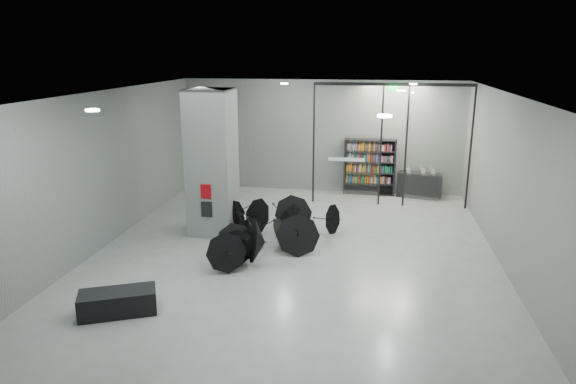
% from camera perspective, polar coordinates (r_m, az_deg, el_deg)
% --- Properties ---
extents(room, '(14.00, 14.02, 4.01)m').
position_cam_1_polar(room, '(11.68, 0.25, 4.85)').
color(room, gray).
rests_on(room, ground).
extents(column, '(1.20, 1.20, 4.00)m').
position_cam_1_polar(column, '(14.33, -8.39, 3.22)').
color(column, slate).
rests_on(column, ground).
extents(fire_cabinet, '(0.28, 0.04, 0.38)m').
position_cam_1_polar(fire_cabinet, '(13.91, -9.06, 0.06)').
color(fire_cabinet, '#A50A07').
rests_on(fire_cabinet, column).
extents(info_panel, '(0.30, 0.03, 0.42)m').
position_cam_1_polar(info_panel, '(14.05, -8.97, -1.90)').
color(info_panel, black).
rests_on(info_panel, column).
extents(exit_sign, '(0.30, 0.06, 0.15)m').
position_cam_1_polar(exit_sign, '(16.69, 11.57, 11.08)').
color(exit_sign, '#0CE533').
rests_on(exit_sign, room).
extents(glass_partition, '(5.06, 0.08, 4.00)m').
position_cam_1_polar(glass_partition, '(17.08, 11.23, 5.64)').
color(glass_partition, silver).
rests_on(glass_partition, ground).
extents(bench, '(1.58, 1.16, 0.47)m').
position_cam_1_polar(bench, '(10.81, -18.28, -11.48)').
color(bench, black).
rests_on(bench, ground).
extents(bookshelf, '(1.81, 0.39, 1.98)m').
position_cam_1_polar(bookshelf, '(18.52, 8.99, 2.74)').
color(bookshelf, black).
rests_on(bookshelf, ground).
extents(shop_counter, '(1.55, 0.91, 0.87)m').
position_cam_1_polar(shop_counter, '(18.60, 14.28, 0.75)').
color(shop_counter, black).
rests_on(shop_counter, ground).
extents(umbrella_cluster, '(4.23, 4.42, 1.32)m').
position_cam_1_polar(umbrella_cluster, '(13.66, -2.94, -4.61)').
color(umbrella_cluster, black).
rests_on(umbrella_cluster, ground).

